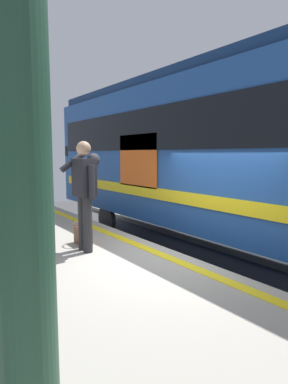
{
  "coord_description": "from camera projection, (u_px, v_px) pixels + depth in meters",
  "views": [
    {
      "loc": [
        -3.78,
        3.23,
        2.48
      ],
      "look_at": [
        0.39,
        0.3,
        1.89
      ],
      "focal_mm": 30.61,
      "sensor_mm": 36.0,
      "label": 1
    }
  ],
  "objects": [
    {
      "name": "safety_line",
      "position": [
        159.0,
        254.0,
        4.91
      ],
      "size": [
        14.82,
        0.16,
        0.01
      ],
      "primitive_type": "cube",
      "color": "yellow",
      "rests_on": "platform"
    },
    {
      "name": "handbag",
      "position": [
        83.0,
        234.0,
        5.45
      ],
      "size": [
        0.37,
        0.33,
        0.35
      ],
      "color": "#59331E",
      "rests_on": "platform"
    },
    {
      "name": "station_column",
      "position": [
        13.0,
        28.0,
        1.47
      ],
      "size": [
        0.31,
        0.31,
        4.12
      ],
      "primitive_type": "cylinder",
      "color": "#1E3F2D",
      "rests_on": "platform"
    },
    {
      "name": "track_rail_far",
      "position": [
        284.0,
        268.0,
        6.94
      ],
      "size": [
        19.66,
        0.08,
        0.16
      ],
      "primitive_type": "cube",
      "color": "slate",
      "rests_on": "ground"
    },
    {
      "name": "ground_plane",
      "position": [
        174.0,
        311.0,
        5.2
      ],
      "size": [
        25.05,
        25.05,
        0.0
      ],
      "primitive_type": "plane",
      "color": "#3D3D3F"
    },
    {
      "name": "track_rail_near",
      "position": [
        240.0,
        283.0,
        6.12
      ],
      "size": [
        19.66,
        0.08,
        0.16
      ],
      "primitive_type": "cube",
      "color": "slate",
      "rests_on": "ground"
    },
    {
      "name": "train_carriage",
      "position": [
        265.0,
        149.0,
        6.3
      ],
      "size": [
        13.54,
        2.78,
        4.09
      ],
      "color": "#1E478C",
      "rests_on": "ground"
    },
    {
      "name": "passenger",
      "position": [
        85.0,
        187.0,
        4.96
      ],
      "size": [
        0.57,
        0.55,
        1.68
      ],
      "color": "#262628",
      "rests_on": "platform"
    }
  ]
}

